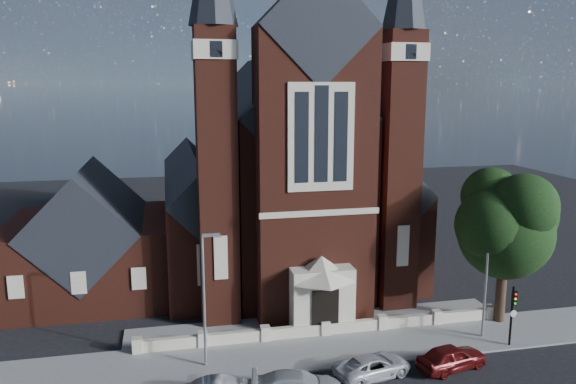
% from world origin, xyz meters
% --- Properties ---
extents(ground, '(120.00, 120.00, 0.00)m').
position_xyz_m(ground, '(0.00, 15.00, 0.00)').
color(ground, black).
rests_on(ground, ground).
extents(pavement_strip, '(60.00, 5.00, 0.12)m').
position_xyz_m(pavement_strip, '(0.00, 4.50, 0.00)').
color(pavement_strip, slate).
rests_on(pavement_strip, ground).
extents(forecourt_paving, '(26.00, 3.00, 0.14)m').
position_xyz_m(forecourt_paving, '(0.00, 8.50, 0.00)').
color(forecourt_paving, slate).
rests_on(forecourt_paving, ground).
extents(forecourt_wall, '(24.00, 0.40, 0.90)m').
position_xyz_m(forecourt_wall, '(0.00, 6.50, 0.00)').
color(forecourt_wall, beige).
rests_on(forecourt_wall, ground).
extents(church, '(20.01, 34.90, 29.20)m').
position_xyz_m(church, '(-0.00, 22.94, 8.19)').
color(church, '#532216').
rests_on(church, ground).
extents(parish_hall, '(12.00, 12.20, 10.24)m').
position_xyz_m(parish_hall, '(-16.00, 18.00, 4.01)').
color(parish_hall, '#532216').
rests_on(parish_hall, ground).
extents(street_tree, '(6.40, 6.60, 10.70)m').
position_xyz_m(street_tree, '(12.60, 5.71, 6.96)').
color(street_tree, black).
rests_on(street_tree, ground).
extents(street_lamp_left, '(1.16, 0.22, 8.09)m').
position_xyz_m(street_lamp_left, '(-7.91, 4.00, 4.60)').
color(street_lamp_left, gray).
rests_on(street_lamp_left, ground).
extents(street_lamp_right, '(1.16, 0.22, 8.09)m').
position_xyz_m(street_lamp_right, '(10.09, 4.00, 4.60)').
color(street_lamp_right, gray).
rests_on(street_lamp_right, ground).
extents(traffic_signal, '(0.28, 0.42, 4.00)m').
position_xyz_m(traffic_signal, '(11.00, 2.43, 2.58)').
color(traffic_signal, black).
rests_on(traffic_signal, ground).
extents(car_white_suv, '(4.96, 3.23, 1.27)m').
position_xyz_m(car_white_suv, '(1.20, 0.87, 0.64)').
color(car_white_suv, silver).
rests_on(car_white_suv, ground).
extents(car_dark_red, '(4.58, 2.67, 1.46)m').
position_xyz_m(car_dark_red, '(6.00, 0.69, 0.73)').
color(car_dark_red, '#590F0F').
rests_on(car_dark_red, ground).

